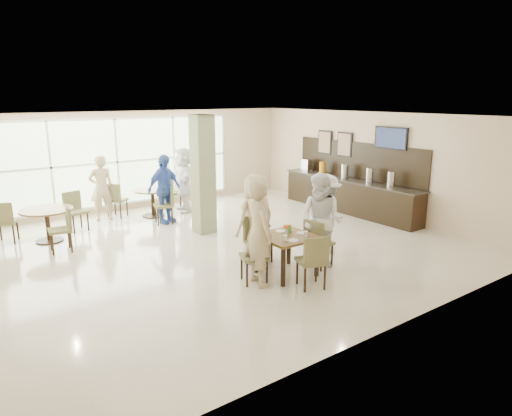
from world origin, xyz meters
TOP-DOWN VIEW (x-y plane):
  - ground at (0.00, 0.00)m, footprint 10.00×10.00m
  - room_shell at (0.00, 0.00)m, footprint 10.00×10.00m
  - window_bank at (-0.50, 4.46)m, footprint 7.00×0.04m
  - column at (0.40, 1.20)m, footprint 0.45×0.45m
  - main_table at (0.26, -2.06)m, footprint 0.94×0.94m
  - round_table_left at (-2.82, 2.62)m, footprint 1.14×1.14m
  - round_table_right at (0.01, 3.32)m, footprint 1.01×1.01m
  - chairs_main_table at (0.26, -2.04)m, footprint 2.00×2.03m
  - chairs_table_left at (-2.81, 2.64)m, footprint 2.09×1.93m
  - chairs_table_right at (-0.03, 3.35)m, footprint 2.17×1.93m
  - tabletop_clutter at (0.29, -2.08)m, footprint 0.73×0.76m
  - buffet_counter at (4.70, 0.51)m, footprint 0.64×4.70m
  - wall_tv at (4.94, -0.60)m, footprint 0.06×1.00m
  - framed_art_a at (4.95, 1.00)m, footprint 0.05×0.55m
  - framed_art_b at (4.95, 1.80)m, footprint 0.05×0.55m
  - teen_left at (-0.40, -2.10)m, footprint 0.53×0.73m
  - teen_far at (0.23, -1.16)m, footprint 0.89×0.53m
  - teen_right at (1.09, -2.09)m, footprint 0.95×1.06m
  - teen_standing at (1.74, -1.56)m, footprint 1.12×1.23m
  - adult_a at (-0.01, 2.50)m, footprint 1.17×0.88m
  - adult_b at (0.95, 3.33)m, footprint 1.15×1.82m
  - adult_standing at (-1.23, 3.70)m, footprint 0.68×0.49m

SIDE VIEW (x-z plane):
  - ground at x=0.00m, z-range 0.00..0.00m
  - chairs_main_table at x=0.26m, z-range 0.00..0.95m
  - chairs_table_left at x=-2.81m, z-range 0.00..0.95m
  - chairs_table_right at x=-0.03m, z-range 0.00..0.95m
  - buffet_counter at x=4.70m, z-range -0.42..1.53m
  - round_table_right at x=0.01m, z-range 0.18..0.93m
  - round_table_left at x=-2.82m, z-range 0.21..0.96m
  - main_table at x=0.26m, z-range 0.28..1.03m
  - tabletop_clutter at x=0.29m, z-range 0.71..0.91m
  - teen_standing at x=1.74m, z-range 0.00..1.66m
  - adult_standing at x=-1.23m, z-range 0.00..1.73m
  - teen_far at x=0.23m, z-range 0.00..1.76m
  - adult_a at x=-0.01m, z-range 0.00..1.78m
  - teen_right at x=1.09m, z-range 0.00..1.81m
  - adult_b at x=0.95m, z-range 0.00..1.82m
  - teen_left at x=-0.40m, z-range 0.00..1.88m
  - window_bank at x=-0.50m, z-range -2.10..4.90m
  - column at x=0.40m, z-range 0.00..2.80m
  - room_shell at x=0.00m, z-range -3.30..6.70m
  - framed_art_a at x=4.95m, z-range 1.50..2.20m
  - framed_art_b at x=4.95m, z-range 1.50..2.20m
  - wall_tv at x=4.94m, z-range 1.86..2.44m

